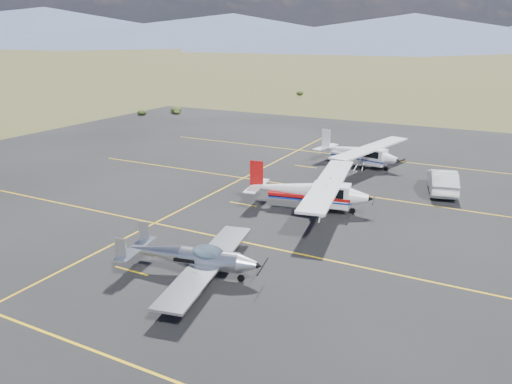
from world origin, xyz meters
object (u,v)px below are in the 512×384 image
Objects in this scene: sedan at (443,181)px; aircraft_low_wing at (195,257)px; aircraft_cessna at (310,190)px; aircraft_plain at (359,152)px.

aircraft_low_wing is at bearing 53.22° from sedan.
aircraft_cessna is at bearing 71.70° from aircraft_low_wing.
sedan is at bearing 54.67° from aircraft_low_wing.
aircraft_cessna is 2.31× the size of sedan.
aircraft_low_wing is 20.58m from sedan.
aircraft_plain is at bearing -44.06° from sedan.
sedan is (7.00, 7.76, -0.46)m from aircraft_cessna.
sedan is at bearing -18.62° from aircraft_plain.
aircraft_plain is 2.15× the size of sedan.
aircraft_low_wing is at bearing -106.81° from aircraft_cessna.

